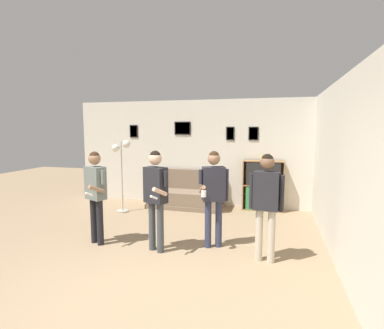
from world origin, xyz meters
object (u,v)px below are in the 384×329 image
object	(u,v)px
bookshelf	(263,186)
bottle_on_floor	(150,208)
person_watcher_holding_cup	(214,189)
person_spectator_near_bookshelf	(266,197)
person_player_foreground_left	(95,188)
couch	(186,195)
person_player_foreground_center	(156,190)
floor_lamp	(121,158)
drinking_cup	(262,158)

from	to	relation	value
bookshelf	bottle_on_floor	size ratio (longest dim) A/B	4.47
person_watcher_holding_cup	person_spectator_near_bookshelf	size ratio (longest dim) A/B	1.00
person_player_foreground_left	person_watcher_holding_cup	size ratio (longest dim) A/B	0.99
couch	bottle_on_floor	size ratio (longest dim) A/B	6.89
person_spectator_near_bookshelf	person_player_foreground_center	bearing A→B (deg)	-177.57
floor_lamp	person_player_foreground_left	world-z (taller)	floor_lamp
couch	person_player_foreground_left	size ratio (longest dim) A/B	1.17
floor_lamp	bottle_on_floor	xyz separation A→B (m)	(0.67, 0.07, -1.18)
floor_lamp	person_watcher_holding_cup	distance (m)	2.97
floor_lamp	person_player_foreground_center	world-z (taller)	floor_lamp
couch	person_watcher_holding_cup	distance (m)	2.74
floor_lamp	person_player_foreground_center	distance (m)	2.57
person_player_foreground_center	couch	bearing A→B (deg)	96.73
bookshelf	couch	bearing A→B (deg)	-174.19
bottle_on_floor	couch	bearing A→B (deg)	48.72
bookshelf	person_spectator_near_bookshelf	size ratio (longest dim) A/B	0.75
drinking_cup	person_spectator_near_bookshelf	bearing A→B (deg)	-86.39
couch	person_player_foreground_left	xyz separation A→B (m)	(-0.77, -2.76, 0.67)
drinking_cup	bottle_on_floor	bearing A→B (deg)	-159.30
person_player_foreground_left	person_watcher_holding_cup	distance (m)	1.99
floor_lamp	person_watcher_holding_cup	xyz separation A→B (m)	(2.51, -1.54, -0.31)
couch	person_spectator_near_bookshelf	distance (m)	3.45
person_spectator_near_bookshelf	floor_lamp	bearing A→B (deg)	150.81
bookshelf	person_watcher_holding_cup	size ratio (longest dim) A/B	0.75
person_player_foreground_left	drinking_cup	world-z (taller)	person_player_foreground_left
floor_lamp	person_player_foreground_center	size ratio (longest dim) A/B	1.05
couch	person_player_foreground_center	bearing A→B (deg)	-83.27
person_player_foreground_left	bookshelf	bearing A→B (deg)	47.95
person_player_foreground_center	bottle_on_floor	size ratio (longest dim) A/B	6.01
person_player_foreground_left	person_watcher_holding_cup	xyz separation A→B (m)	(1.96, 0.38, 0.01)
couch	drinking_cup	distance (m)	2.10
couch	bookshelf	size ratio (longest dim) A/B	1.54
couch	person_watcher_holding_cup	size ratio (longest dim) A/B	1.16
couch	person_player_foreground_center	size ratio (longest dim) A/B	1.15
bookshelf	bottle_on_floor	bearing A→B (deg)	-159.61
person_player_foreground_left	drinking_cup	size ratio (longest dim) A/B	13.69
person_spectator_near_bookshelf	person_player_foreground_left	bearing A→B (deg)	-178.99
person_spectator_near_bookshelf	couch	bearing A→B (deg)	126.88
floor_lamp	person_spectator_near_bookshelf	distance (m)	3.86
person_player_foreground_center	drinking_cup	size ratio (longest dim) A/B	14.01
person_player_foreground_center	person_watcher_holding_cup	xyz separation A→B (m)	(0.86, 0.40, -0.01)
person_player_foreground_center	bookshelf	bearing A→B (deg)	62.32
person_player_foreground_left	person_player_foreground_center	size ratio (longest dim) A/B	0.98
bottle_on_floor	drinking_cup	distance (m)	2.93
person_spectator_near_bookshelf	drinking_cup	distance (m)	2.92
couch	drinking_cup	bearing A→B (deg)	5.96
bookshelf	person_spectator_near_bookshelf	bearing A→B (deg)	-87.16
floor_lamp	drinking_cup	xyz separation A→B (m)	(3.18, 1.02, -0.02)
couch	drinking_cup	xyz separation A→B (m)	(1.85, 0.19, 0.97)
person_player_foreground_center	drinking_cup	world-z (taller)	person_player_foreground_center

